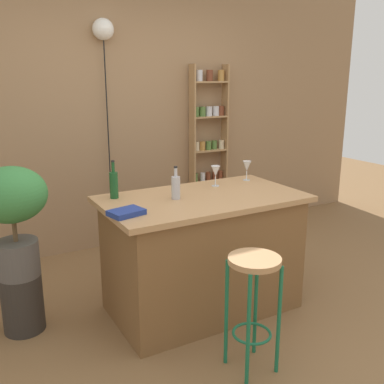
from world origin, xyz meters
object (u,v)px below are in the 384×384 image
spice_shelf (209,145)px  bottle_wine_red (114,184)px  cookbook (126,212)px  pendant_globe_light (103,34)px  plant_stool (23,303)px  bottle_olive_oil (176,187)px  bar_stool (253,289)px  wine_glass_center (247,166)px  wine_glass_left (216,172)px  potted_plant (12,209)px

spice_shelf → bottle_wine_red: bearing=-141.2°
spice_shelf → cookbook: (-1.62, -1.66, -0.08)m
bottle_wine_red → pendant_globe_light: bearing=72.5°
plant_stool → bottle_olive_oil: (1.05, -0.31, 0.78)m
bar_stool → bottle_olive_oil: bottle_olive_oil is taller
wine_glass_center → cookbook: size_ratio=0.78×
bottle_olive_oil → wine_glass_left: 0.48m
potted_plant → cookbook: size_ratio=3.64×
cookbook → wine_glass_center: bearing=5.5°
spice_shelf → bottle_olive_oil: (-1.17, -1.48, -0.01)m
bar_stool → wine_glass_center: bearing=56.4°
bottle_wine_red → plant_stool: bearing=173.6°
spice_shelf → potted_plant: (-2.23, -1.17, -0.10)m
plant_stool → potted_plant: (0.00, 0.00, 0.69)m
plant_stool → wine_glass_center: wine_glass_center is taller
wine_glass_center → pendant_globe_light: size_ratio=0.07×
plant_stool → cookbook: bearing=-39.0°
bottle_olive_oil → bottle_wine_red: size_ratio=0.86×
wine_glass_left → bar_stool: bearing=-109.5°
potted_plant → cookbook: bearing=-39.0°
bar_stool → spice_shelf: (1.08, 2.29, 0.46)m
bottle_wine_red → spice_shelf: bearing=38.8°
bottle_wine_red → wine_glass_left: bottle_wine_red is taller
bottle_wine_red → cookbook: size_ratio=1.31×
wine_glass_center → spice_shelf: bearing=72.6°
plant_stool → wine_glass_left: 1.71m
bar_stool → bottle_wine_red: bearing=114.1°
bottle_wine_red → cookbook: bearing=-99.4°
wine_glass_center → bar_stool: bearing=-123.6°
spice_shelf → wine_glass_center: 1.32m
potted_plant → wine_glass_left: bearing=-5.0°
spice_shelf → plant_stool: size_ratio=4.48×
spice_shelf → wine_glass_center: size_ratio=11.35×
bottle_olive_oil → pendant_globe_light: size_ratio=0.10×
potted_plant → wine_glass_left: size_ratio=4.66×
plant_stool → wine_glass_center: 2.01m
bottle_olive_oil → pendant_globe_light: 1.89m
plant_stool → cookbook: cookbook is taller
potted_plant → cookbook: potted_plant is taller
spice_shelf → wine_glass_center: (-0.39, -1.26, 0.02)m
bottle_olive_oil → cookbook: bottle_olive_oil is taller
spice_shelf → wine_glass_center: spice_shelf is taller
potted_plant → wine_glass_center: potted_plant is taller
cookbook → pendant_globe_light: 2.13m
pendant_globe_light → bottle_wine_red: bearing=-107.5°
spice_shelf → bar_stool: bearing=-115.3°
bar_stool → wine_glass_center: 1.33m
spice_shelf → plant_stool: bearing=-152.3°
pendant_globe_light → bar_stool: bearing=-88.3°
wine_glass_left → wine_glass_center: 0.34m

